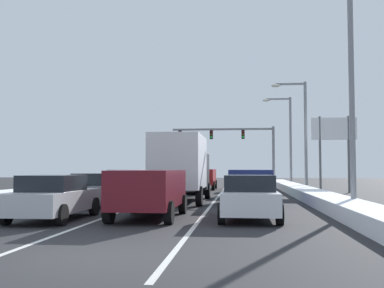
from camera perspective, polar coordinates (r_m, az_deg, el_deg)
name	(u,v)px	position (r m, az deg, el deg)	size (l,w,h in m)	color
ground_plane	(184,200)	(24.99, -1.03, -7.07)	(120.00, 120.00, 0.00)	#28282B
lane_stripe_between_right_lane_and_center_lane	(218,196)	(28.82, 3.34, -6.52)	(0.14, 44.00, 0.01)	silver
lane_stripe_between_center_lane_and_left_lane	(165,196)	(29.18, -3.39, -6.48)	(0.14, 44.00, 0.01)	silver
snow_bank_right_shoulder	(304,192)	(29.04, 13.89, -5.89)	(1.50, 44.00, 0.54)	white
snow_bank_left_shoulder	(85,189)	(30.48, -13.31, -5.55)	(1.50, 44.00, 0.76)	white
sedan_white_right_lane_nearest	(249,197)	(15.72, 7.20, -6.60)	(2.00, 4.50, 1.51)	silver
suv_navy_right_lane_second	(250,183)	(22.33, 7.24, -4.91)	(2.16, 4.90, 1.67)	navy
sedan_green_right_lane_third	(243,184)	(28.39, 6.36, -5.03)	(2.00, 4.50, 1.51)	#1E5633
sedan_tan_right_lane_fourth	(243,181)	(34.61, 6.37, -4.68)	(2.00, 4.50, 1.51)	#937F60
suv_maroon_center_lane_nearest	(150,189)	(16.01, -5.35, -5.64)	(2.16, 4.90, 1.67)	maroon
box_truck_center_lane_second	(182,165)	(23.44, -1.32, -2.68)	(2.53, 7.20, 3.36)	#38383D
sedan_black_center_lane_third	(192,183)	(31.52, 0.04, -4.85)	(2.00, 4.50, 1.51)	black
suv_red_center_lane_fourth	(203,177)	(37.78, 1.37, -4.18)	(2.16, 4.90, 1.67)	maroon
sedan_silver_left_lane_nearest	(54,197)	(16.14, -16.94, -6.40)	(2.00, 4.50, 1.51)	#B7BABF
sedan_gray_left_lane_second	(97,189)	(21.51, -11.83, -5.61)	(2.00, 4.50, 1.51)	slate
suv_white_left_lane_third	(134,180)	(28.33, -7.33, -4.52)	(2.16, 4.90, 1.67)	silver
sedan_navy_left_lane_fourth	(156,181)	(34.73, -4.55, -4.68)	(2.00, 4.50, 1.51)	navy
traffic_light_gantry	(237,140)	(48.82, 5.69, 0.45)	(10.94, 0.47, 6.20)	slate
street_lamp_right_near	(343,74)	(19.58, 18.43, 8.39)	(2.66, 0.36, 9.48)	gray
street_lamp_right_mid	(301,126)	(35.19, 13.49, 2.24)	(2.66, 0.36, 8.29)	gray
street_lamp_right_far	(287,133)	(43.08, 11.79, 1.32)	(2.66, 0.36, 8.37)	gray
roadside_sign_right	(334,137)	(34.25, 17.40, 0.88)	(3.20, 0.16, 5.50)	#59595B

